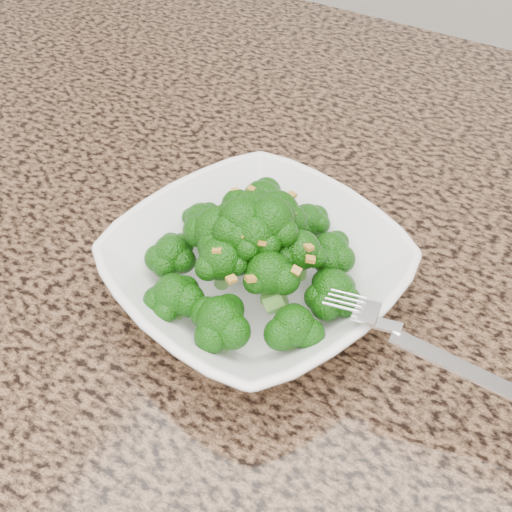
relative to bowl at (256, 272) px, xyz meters
The scene contains 6 objects.
cabinet 0.50m from the bowl, 90.07° to the left, with size 1.55×0.95×0.87m, color #3D2819.
granite_counter 0.08m from the bowl, 90.07° to the left, with size 1.64×1.04×0.03m, color brown.
bowl is the anchor object (origin of this frame).
broccoli_pile 0.07m from the bowl, ahead, with size 0.22×0.22×0.07m, color #124D08, non-canonical shape.
garlic_topping 0.11m from the bowl, ahead, with size 0.13×0.13×0.01m, color #B3842B, non-canonical shape.
fork 0.14m from the bowl, 11.60° to the right, with size 0.18×0.03×0.01m, color silver, non-canonical shape.
Camera 1 is at (0.20, -0.11, 1.34)m, focal length 45.00 mm.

